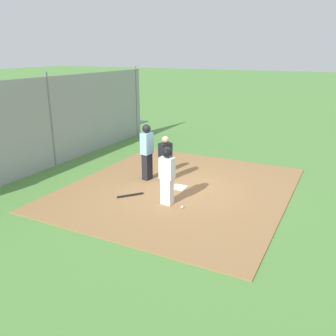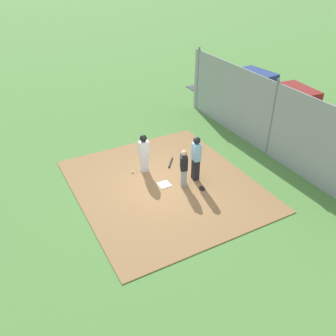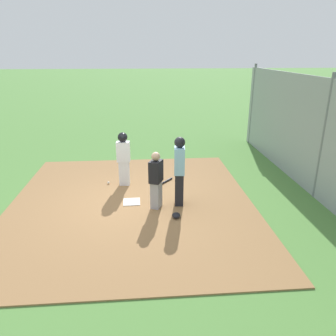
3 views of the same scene
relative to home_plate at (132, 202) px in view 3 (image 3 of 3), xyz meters
The scene contains 10 objects.
ground_plane 0.04m from the home_plate, ahead, with size 140.00×140.00×0.00m, color #51843D.
dirt_infield 0.03m from the home_plate, ahead, with size 7.20×6.40×0.03m, color olive.
home_plate is the anchor object (origin of this frame).
catcher 1.04m from the home_plate, 117.49° to the right, with size 0.45×0.39×1.48m.
umpire 1.59m from the home_plate, 99.71° to the right, with size 0.41×0.30×1.82m.
runner 1.56m from the home_plate, 10.64° to the left, with size 0.28×0.39×1.61m.
baseball_bat 1.58m from the home_plate, 37.68° to the right, with size 0.06×0.06×0.79m, color black.
catcher_mask 1.45m from the home_plate, 130.82° to the right, with size 0.24×0.20×0.12m, color black.
baseball 1.52m from the home_plate, 28.76° to the left, with size 0.07×0.07×0.07m, color white.
backstop_fence 5.30m from the home_plate, 90.00° to the right, with size 12.00×0.10×3.35m.
Camera 3 is at (-7.88, -0.32, 3.84)m, focal length 34.66 mm.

